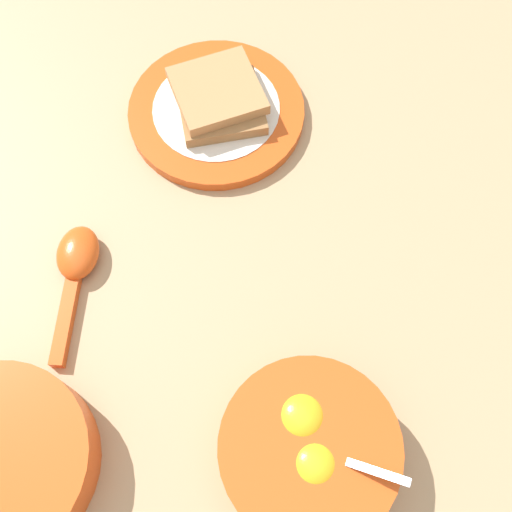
# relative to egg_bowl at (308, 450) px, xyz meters

# --- Properties ---
(ground_plane) EXTENTS (3.00, 3.00, 0.00)m
(ground_plane) POSITION_rel_egg_bowl_xyz_m (-0.17, -0.11, -0.03)
(ground_plane) COLOR tan
(egg_bowl) EXTENTS (0.16, 0.16, 0.08)m
(egg_bowl) POSITION_rel_egg_bowl_xyz_m (0.00, 0.00, 0.00)
(egg_bowl) COLOR #DB5119
(egg_bowl) RESTS_ON ground_plane
(toast_plate) EXTENTS (0.21, 0.21, 0.02)m
(toast_plate) POSITION_rel_egg_bowl_xyz_m (-0.38, 0.10, -0.02)
(toast_plate) COLOR #DB5119
(toast_plate) RESTS_ON ground_plane
(toast_sandwich) EXTENTS (0.12, 0.12, 0.03)m
(toast_sandwich) POSITION_rel_egg_bowl_xyz_m (-0.38, 0.10, 0.00)
(toast_sandwich) COLOR #9E7042
(toast_sandwich) RESTS_ON toast_plate
(soup_spoon) EXTENTS (0.14, 0.10, 0.03)m
(soup_spoon) POSITION_rel_egg_bowl_xyz_m (-0.27, -0.12, -0.02)
(soup_spoon) COLOR #DB5119
(soup_spoon) RESTS_ON ground_plane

